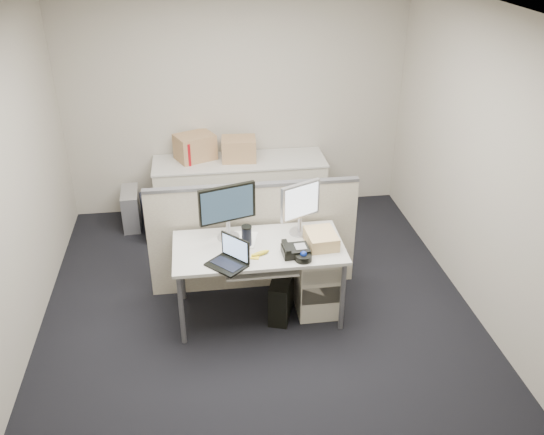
{
  "coord_description": "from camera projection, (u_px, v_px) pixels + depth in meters",
  "views": [
    {
      "loc": [
        -0.47,
        -4.3,
        3.37
      ],
      "look_at": [
        0.14,
        0.15,
        0.93
      ],
      "focal_mm": 38.0,
      "sensor_mm": 36.0,
      "label": 1
    }
  ],
  "objects": [
    {
      "name": "pc_tower_spare_dark",
      "position": [
        152.0,
        217.0,
        6.6
      ],
      "size": [
        0.27,
        0.5,
        0.44
      ],
      "primitive_type": "cube",
      "rotation": [
        0.0,
        0.0,
        0.18
      ],
      "color": "black",
      "rests_on": "floor"
    },
    {
      "name": "cellphone",
      "position": [
        241.0,
        244.0,
        5.08
      ],
      "size": [
        0.07,
        0.1,
        0.01
      ],
      "primitive_type": "cube",
      "rotation": [
        0.0,
        0.0,
        -0.28
      ],
      "color": "black",
      "rests_on": "desk"
    },
    {
      "name": "back_counter",
      "position": [
        240.0,
        190.0,
        6.92
      ],
      "size": [
        2.0,
        0.6,
        0.72
      ],
      "primitive_type": "cube",
      "color": "beige",
      "rests_on": "floor"
    },
    {
      "name": "keyboard_tray",
      "position": [
        261.0,
        268.0,
        4.96
      ],
      "size": [
        0.62,
        0.32,
        0.02
      ],
      "primitive_type": "cube",
      "color": "beige",
      "rests_on": "desk"
    },
    {
      "name": "wall_left",
      "position": [
        5.0,
        197.0,
        4.53
      ],
      "size": [
        0.02,
        4.5,
        2.7
      ],
      "primitive_type": "cube",
      "color": "#B1AC99",
      "rests_on": "ground"
    },
    {
      "name": "floor",
      "position": [
        259.0,
        313.0,
        5.41
      ],
      "size": [
        4.0,
        4.5,
        0.01
      ],
      "primitive_type": "cube",
      "color": "black",
      "rests_on": "ground"
    },
    {
      "name": "trackball",
      "position": [
        303.0,
        257.0,
        4.85
      ],
      "size": [
        0.17,
        0.17,
        0.06
      ],
      "primitive_type": "cylinder",
      "rotation": [
        0.0,
        0.0,
        -0.17
      ],
      "color": "black",
      "rests_on": "desk"
    },
    {
      "name": "desk",
      "position": [
        259.0,
        252.0,
        5.09
      ],
      "size": [
        1.5,
        0.75,
        0.73
      ],
      "color": "beige",
      "rests_on": "floor"
    },
    {
      "name": "monitor_small",
      "position": [
        300.0,
        209.0,
        5.15
      ],
      "size": [
        0.45,
        0.36,
        0.49
      ],
      "primitive_type": "cube",
      "rotation": [
        0.0,
        0.0,
        0.45
      ],
      "color": "#B7B7BC",
      "rests_on": "desk"
    },
    {
      "name": "pc_tower_desk",
      "position": [
        281.0,
        296.0,
        5.29
      ],
      "size": [
        0.3,
        0.46,
        0.4
      ],
      "primitive_type": "cube",
      "rotation": [
        0.0,
        0.0,
        -0.32
      ],
      "color": "black",
      "rests_on": "floor"
    },
    {
      "name": "red_binder",
      "position": [
        191.0,
        151.0,
        6.66
      ],
      "size": [
        0.17,
        0.31,
        0.29
      ],
      "primitive_type": "cube",
      "rotation": [
        0.0,
        0.0,
        -0.33
      ],
      "color": "#A80B14",
      "rests_on": "back_counter"
    },
    {
      "name": "paper_stack",
      "position": [
        244.0,
        240.0,
        5.15
      ],
      "size": [
        0.28,
        0.32,
        0.01
      ],
      "primitive_type": "cube",
      "rotation": [
        0.0,
        0.0,
        -0.24
      ],
      "color": "white",
      "rests_on": "desk"
    },
    {
      "name": "cardboard_box_left",
      "position": [
        195.0,
        148.0,
        6.71
      ],
      "size": [
        0.52,
        0.47,
        0.32
      ],
      "primitive_type": "cube",
      "rotation": [
        0.0,
        0.0,
        0.42
      ],
      "color": "#AA794E",
      "rests_on": "back_counter"
    },
    {
      "name": "drawer_pedestal",
      "position": [
        317.0,
        276.0,
        5.36
      ],
      "size": [
        0.4,
        0.55,
        0.65
      ],
      "primitive_type": "cube",
      "color": "beige",
      "rests_on": "floor"
    },
    {
      "name": "keyboard",
      "position": [
        255.0,
        263.0,
        4.97
      ],
      "size": [
        0.5,
        0.27,
        0.03
      ],
      "primitive_type": "cube",
      "rotation": [
        0.0,
        0.0,
        0.23
      ],
      "color": "black",
      "rests_on": "keyboard_tray"
    },
    {
      "name": "sticky_pad",
      "position": [
        255.0,
        257.0,
        4.9
      ],
      "size": [
        0.09,
        0.09,
        0.01
      ],
      "primitive_type": "cube",
      "rotation": [
        0.0,
        0.0,
        -0.26
      ],
      "color": "yellow",
      "rests_on": "desk"
    },
    {
      "name": "travel_mug",
      "position": [
        247.0,
        237.0,
        5.02
      ],
      "size": [
        0.11,
        0.11,
        0.18
      ],
      "primitive_type": "cylinder",
      "rotation": [
        0.0,
        0.0,
        -0.43
      ],
      "color": "black",
      "rests_on": "desk"
    },
    {
      "name": "wall_back",
      "position": [
        236.0,
        102.0,
        6.72
      ],
      "size": [
        4.0,
        0.02,
        2.7
      ],
      "primitive_type": "cube",
      "color": "#B1AC99",
      "rests_on": "ground"
    },
    {
      "name": "wall_right",
      "position": [
        486.0,
        169.0,
        5.01
      ],
      "size": [
        0.02,
        4.5,
        2.7
      ],
      "primitive_type": "cube",
      "color": "#B1AC99",
      "rests_on": "ground"
    },
    {
      "name": "monitor_main",
      "position": [
        228.0,
        212.0,
        5.06
      ],
      "size": [
        0.55,
        0.34,
        0.52
      ],
      "primitive_type": "cube",
      "rotation": [
        0.0,
        0.0,
        0.29
      ],
      "color": "black",
      "rests_on": "desk"
    },
    {
      "name": "ceiling",
      "position": [
        255.0,
        11.0,
        4.12
      ],
      "size": [
        4.0,
        4.5,
        0.01
      ],
      "primitive_type": "cube",
      "color": "white",
      "rests_on": "ground"
    },
    {
      "name": "wall_front",
      "position": [
        310.0,
        375.0,
        2.81
      ],
      "size": [
        4.0,
        0.02,
        2.7
      ],
      "primitive_type": "cube",
      "color": "#B1AC99",
      "rests_on": "ground"
    },
    {
      "name": "banana",
      "position": [
        260.0,
        253.0,
        4.92
      ],
      "size": [
        0.17,
        0.1,
        0.04
      ],
      "primitive_type": "ellipsoid",
      "rotation": [
        0.0,
        0.0,
        0.39
      ],
      "color": "yellow",
      "rests_on": "desk"
    },
    {
      "name": "desk_phone",
      "position": [
        296.0,
        251.0,
        4.92
      ],
      "size": [
        0.24,
        0.2,
        0.07
      ],
      "primitive_type": "cube",
      "rotation": [
        0.0,
        0.0,
        0.05
      ],
      "color": "black",
      "rests_on": "desk"
    },
    {
      "name": "manila_folders",
      "position": [
        321.0,
        239.0,
        5.05
      ],
      "size": [
        0.27,
        0.34,
        0.12
      ],
      "primitive_type": "cube",
      "rotation": [
        0.0,
        0.0,
        0.07
      ],
      "color": "#EEBB7D",
      "rests_on": "desk"
    },
    {
      "name": "pc_tower_spare_silver",
      "position": [
        131.0,
        208.0,
        6.79
      ],
      "size": [
        0.21,
        0.49,
        0.45
      ],
      "primitive_type": "cube",
      "rotation": [
        0.0,
        0.0,
        0.05
      ],
      "color": "#B7B7BC",
      "rests_on": "floor"
    },
    {
      "name": "laptop",
      "position": [
        226.0,
        254.0,
        4.73
      ],
      "size": [
        0.38,
        0.38,
        0.23
      ],
      "primitive_type": "cube",
      "rotation": [
        0.0,
        0.0,
        -0.82
      ],
      "color": "black",
      "rests_on": "desk"
    },
    {
      "name": "cardboard_box_right",
      "position": [
        239.0,
        150.0,
        6.7
      ],
      "size": [
        0.41,
        0.33,
        0.28
      ],
      "primitive_type": "cube",
      "rotation": [
        0.0,
        0.0,
        -0.07
      ],
      "color": "#AA794E",
      "rests_on": "back_counter"
    },
    {
      "name": "cubicle_partition",
      "position": [
        253.0,
        238.0,
        5.53
      ],
      "size": [
        2.0,
        0.06,
        1.1
      ],
      "primitive_type": "cube",
      "color": "beige",
      "rests_on": "floor"
    }
  ]
}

